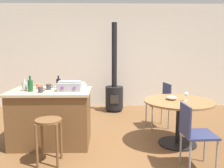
% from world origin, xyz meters
% --- Properties ---
extents(ground_plane, '(8.80, 8.80, 0.00)m').
position_xyz_m(ground_plane, '(0.00, 0.00, 0.00)').
color(ground_plane, brown).
extents(back_wall, '(8.00, 0.10, 2.70)m').
position_xyz_m(back_wall, '(0.00, 2.89, 1.35)').
color(back_wall, beige).
rests_on(back_wall, ground_plane).
extents(kitchen_island, '(1.29, 0.80, 0.90)m').
position_xyz_m(kitchen_island, '(-0.80, 0.25, 0.45)').
color(kitchen_island, brown).
rests_on(kitchen_island, ground_plane).
extents(wooden_stool, '(0.36, 0.36, 0.63)m').
position_xyz_m(wooden_stool, '(-0.68, -0.43, 0.47)').
color(wooden_stool, brown).
rests_on(wooden_stool, ground_plane).
extents(dining_table, '(1.12, 1.12, 0.74)m').
position_xyz_m(dining_table, '(1.27, 0.19, 0.57)').
color(dining_table, black).
rests_on(dining_table, ground_plane).
extents(folding_chair_near, '(0.47, 0.47, 0.88)m').
position_xyz_m(folding_chair_near, '(1.18, 1.07, 0.53)').
color(folding_chair_near, navy).
rests_on(folding_chair_near, ground_plane).
extents(folding_chair_far, '(0.42, 0.42, 0.86)m').
position_xyz_m(folding_chair_far, '(1.23, -0.61, 0.51)').
color(folding_chair_far, navy).
rests_on(folding_chair_far, ground_plane).
extents(wood_stove, '(0.44, 0.45, 2.18)m').
position_xyz_m(wood_stove, '(0.29, 2.32, 0.51)').
color(wood_stove, black).
rests_on(wood_stove, ground_plane).
extents(toolbox, '(0.36, 0.26, 0.15)m').
position_xyz_m(toolbox, '(-0.49, 0.22, 0.97)').
color(toolbox, gray).
rests_on(toolbox, kitchen_island).
extents(bottle_0, '(0.08, 0.08, 0.25)m').
position_xyz_m(bottle_0, '(-1.08, 0.15, 1.00)').
color(bottle_0, '#194C23').
rests_on(bottle_0, kitchen_island).
extents(bottle_1, '(0.07, 0.07, 0.21)m').
position_xyz_m(bottle_1, '(-0.72, 0.50, 0.98)').
color(bottle_1, black).
rests_on(bottle_1, kitchen_island).
extents(bottle_2, '(0.08, 0.08, 0.19)m').
position_xyz_m(bottle_2, '(-1.20, 0.22, 0.98)').
color(bottle_2, '#B7B2AD').
rests_on(bottle_2, kitchen_island).
extents(cup_0, '(0.12, 0.08, 0.09)m').
position_xyz_m(cup_0, '(-0.84, 0.31, 0.95)').
color(cup_0, '#383838').
rests_on(cup_0, kitchen_island).
extents(cup_1, '(0.12, 0.08, 0.08)m').
position_xyz_m(cup_1, '(-1.03, 0.41, 0.94)').
color(cup_1, '#DB6651').
rests_on(cup_1, kitchen_island).
extents(cup_2, '(0.12, 0.08, 0.09)m').
position_xyz_m(cup_2, '(-0.90, 0.06, 0.95)').
color(cup_2, '#383838').
rests_on(cup_2, kitchen_island).
extents(cup_3, '(0.12, 0.08, 0.10)m').
position_xyz_m(cup_3, '(-0.31, 0.46, 0.95)').
color(cup_3, white).
rests_on(cup_3, kitchen_island).
extents(cup_4, '(0.11, 0.07, 0.08)m').
position_xyz_m(cup_4, '(-1.22, 0.37, 0.94)').
color(cup_4, '#4C7099').
rests_on(cup_4, kitchen_island).
extents(wine_glass, '(0.07, 0.07, 0.14)m').
position_xyz_m(wine_glass, '(1.37, 0.17, 0.84)').
color(wine_glass, silver).
rests_on(wine_glass, dining_table).
extents(serving_bowl, '(0.18, 0.18, 0.07)m').
position_xyz_m(serving_bowl, '(1.16, 0.25, 0.77)').
color(serving_bowl, tan).
rests_on(serving_bowl, dining_table).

